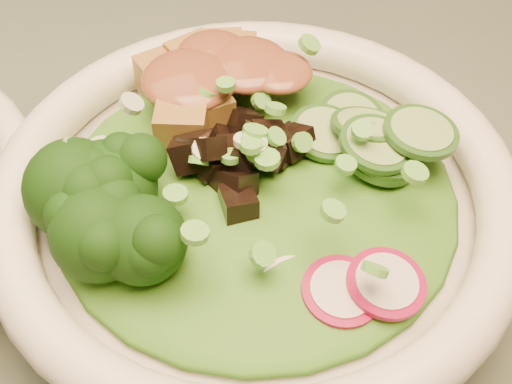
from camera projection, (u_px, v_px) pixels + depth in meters
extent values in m
cylinder|color=black|center=(456.00, 176.00, 1.02)|extent=(0.06, 0.06, 0.72)
cylinder|color=white|center=(256.00, 232.00, 0.42)|extent=(0.26, 0.26, 0.06)
torus|color=white|center=(256.00, 190.00, 0.39)|extent=(0.30, 0.30, 0.03)
ellipsoid|color=#275F14|center=(256.00, 191.00, 0.40)|extent=(0.22, 0.22, 0.03)
ellipsoid|color=brown|center=(216.00, 76.00, 0.42)|extent=(0.08, 0.06, 0.02)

